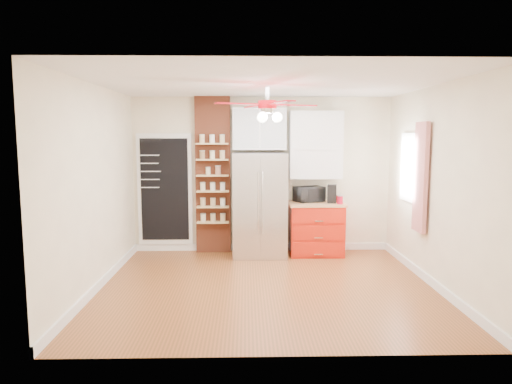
{
  "coord_description": "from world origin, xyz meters",
  "views": [
    {
      "loc": [
        -0.28,
        -5.99,
        2.02
      ],
      "look_at": [
        -0.13,
        0.9,
        1.18
      ],
      "focal_mm": 32.0,
      "sensor_mm": 36.0,
      "label": 1
    }
  ],
  "objects_px": {
    "red_cabinet": "(316,228)",
    "pantry_jar_oats": "(208,171)",
    "canister_left": "(340,200)",
    "ceiling_fan": "(267,105)",
    "coffee_maker": "(332,194)",
    "toaster_oven": "(309,194)",
    "fridge": "(260,205)"
  },
  "relations": [
    {
      "from": "red_cabinet",
      "to": "toaster_oven",
      "type": "distance_m",
      "value": 0.6
    },
    {
      "from": "red_cabinet",
      "to": "canister_left",
      "type": "bearing_deg",
      "value": -23.94
    },
    {
      "from": "fridge",
      "to": "red_cabinet",
      "type": "xyz_separation_m",
      "value": [
        0.97,
        0.05,
        -0.42
      ]
    },
    {
      "from": "toaster_oven",
      "to": "canister_left",
      "type": "height_order",
      "value": "toaster_oven"
    },
    {
      "from": "toaster_oven",
      "to": "ceiling_fan",
      "type": "bearing_deg",
      "value": -138.27
    },
    {
      "from": "coffee_maker",
      "to": "pantry_jar_oats",
      "type": "xyz_separation_m",
      "value": [
        -2.11,
        0.13,
        0.38
      ]
    },
    {
      "from": "red_cabinet",
      "to": "canister_left",
      "type": "height_order",
      "value": "canister_left"
    },
    {
      "from": "pantry_jar_oats",
      "to": "coffee_maker",
      "type": "bearing_deg",
      "value": -3.5
    },
    {
      "from": "red_cabinet",
      "to": "coffee_maker",
      "type": "xyz_separation_m",
      "value": [
        0.26,
        -0.02,
        0.6
      ]
    },
    {
      "from": "fridge",
      "to": "coffee_maker",
      "type": "height_order",
      "value": "fridge"
    },
    {
      "from": "coffee_maker",
      "to": "canister_left",
      "type": "relative_size",
      "value": 2.31
    },
    {
      "from": "coffee_maker",
      "to": "red_cabinet",
      "type": "bearing_deg",
      "value": -170.71
    },
    {
      "from": "ceiling_fan",
      "to": "pantry_jar_oats",
      "type": "relative_size",
      "value": 11.79
    },
    {
      "from": "fridge",
      "to": "canister_left",
      "type": "height_order",
      "value": "fridge"
    },
    {
      "from": "toaster_oven",
      "to": "pantry_jar_oats",
      "type": "relative_size",
      "value": 4.01
    },
    {
      "from": "fridge",
      "to": "pantry_jar_oats",
      "type": "distance_m",
      "value": 1.05
    },
    {
      "from": "red_cabinet",
      "to": "ceiling_fan",
      "type": "height_order",
      "value": "ceiling_fan"
    },
    {
      "from": "ceiling_fan",
      "to": "pantry_jar_oats",
      "type": "distance_m",
      "value": 2.25
    },
    {
      "from": "red_cabinet",
      "to": "toaster_oven",
      "type": "relative_size",
      "value": 1.98
    },
    {
      "from": "fridge",
      "to": "red_cabinet",
      "type": "height_order",
      "value": "fridge"
    },
    {
      "from": "toaster_oven",
      "to": "coffee_maker",
      "type": "bearing_deg",
      "value": -41.74
    },
    {
      "from": "red_cabinet",
      "to": "canister_left",
      "type": "xyz_separation_m",
      "value": [
        0.37,
        -0.16,
        0.52
      ]
    },
    {
      "from": "red_cabinet",
      "to": "canister_left",
      "type": "distance_m",
      "value": 0.66
    },
    {
      "from": "coffee_maker",
      "to": "canister_left",
      "type": "xyz_separation_m",
      "value": [
        0.11,
        -0.15,
        -0.09
      ]
    },
    {
      "from": "red_cabinet",
      "to": "pantry_jar_oats",
      "type": "distance_m",
      "value": 2.09
    },
    {
      "from": "canister_left",
      "to": "fridge",
      "type": "bearing_deg",
      "value": 175.13
    },
    {
      "from": "toaster_oven",
      "to": "coffee_maker",
      "type": "relative_size",
      "value": 1.53
    },
    {
      "from": "coffee_maker",
      "to": "toaster_oven",
      "type": "bearing_deg",
      "value": 174.91
    },
    {
      "from": "canister_left",
      "to": "pantry_jar_oats",
      "type": "bearing_deg",
      "value": 172.86
    },
    {
      "from": "fridge",
      "to": "coffee_maker",
      "type": "xyz_separation_m",
      "value": [
        1.23,
        0.03,
        0.18
      ]
    },
    {
      "from": "fridge",
      "to": "canister_left",
      "type": "relative_size",
      "value": 13.02
    },
    {
      "from": "fridge",
      "to": "toaster_oven",
      "type": "distance_m",
      "value": 0.89
    }
  ]
}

